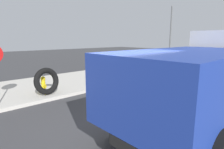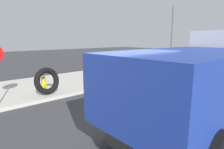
# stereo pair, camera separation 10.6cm
# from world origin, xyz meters

# --- Properties ---
(ground_plane) EXTENTS (80.00, 80.00, 0.00)m
(ground_plane) POSITION_xyz_m (0.00, 0.00, 0.00)
(ground_plane) COLOR #38383A
(sidewalk_curb) EXTENTS (36.00, 5.00, 0.15)m
(sidewalk_curb) POSITION_xyz_m (0.00, 6.50, 0.07)
(sidewalk_curb) COLOR #BCB7AD
(sidewalk_curb) RESTS_ON ground
(fire_hydrant) EXTENTS (0.22, 0.50, 0.77)m
(fire_hydrant) POSITION_xyz_m (-0.09, 5.12, 0.56)
(fire_hydrant) COLOR yellow
(fire_hydrant) RESTS_ON sidewalk_curb
(loose_tire) EXTENTS (1.30, 0.66, 1.27)m
(loose_tire) POSITION_xyz_m (-0.13, 4.59, 0.79)
(loose_tire) COLOR black
(loose_tire) RESTS_ON sidewalk_curb
(dump_truck_blue) EXTENTS (7.02, 2.84, 3.00)m
(dump_truck_blue) POSITION_xyz_m (2.50, -1.38, 1.61)
(dump_truck_blue) COLOR #1E3899
(dump_truck_blue) RESTS_ON ground
(street_light_pole) EXTENTS (0.12, 0.12, 5.14)m
(street_light_pole) POSITION_xyz_m (10.78, 4.87, 2.72)
(street_light_pole) COLOR #595B5E
(street_light_pole) RESTS_ON sidewalk_curb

